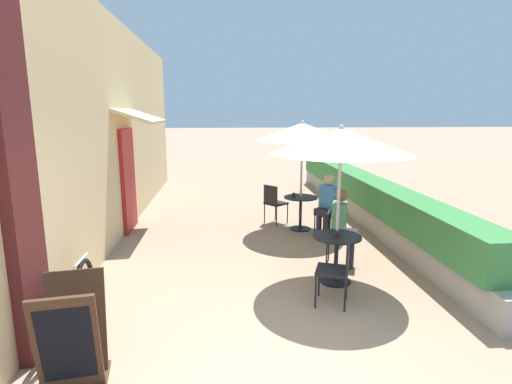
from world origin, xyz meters
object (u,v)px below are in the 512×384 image
Objects in this scene: patio_umbrella_near at (341,141)px; cafe_chair_mid_right at (274,201)px; seated_patron_mid_left at (327,203)px; coffee_cup_near at (337,234)px; patio_table_mid at (301,207)px; coffee_cup_mid at (294,195)px; bicycle_leaning at (68,303)px; patio_umbrella_mid at (302,132)px; cafe_chair_mid_left at (330,210)px; seated_patron_near_right at (343,224)px; patio_table_near at (336,250)px; menu_board at (72,334)px; cafe_chair_near_left at (338,266)px; cafe_chair_near_right at (335,234)px.

patio_umbrella_near reaches higher than cafe_chair_mid_right.
seated_patron_mid_left is (0.42, 2.11, -1.35)m from patio_umbrella_near.
patio_table_mid is at bearing 89.39° from coffee_cup_near.
patio_table_mid is 0.56× the size of seated_patron_mid_left.
coffee_cup_mid reaches higher than bicycle_leaning.
cafe_chair_mid_left is at bearing -43.56° from patio_umbrella_mid.
patio_umbrella_near is 25.13× the size of coffee_cup_near.
coffee_cup_mid is at bearing -147.69° from seated_patron_near_right.
patio_umbrella_mid is 5.27m from bicycle_leaning.
patio_table_near is at bearing -63.43° from patio_umbrella_near.
seated_patron_mid_left is at bearing -52.85° from patio_umbrella_mid.
menu_board is at bearing -121.60° from coffee_cup_mid.
seated_patron_mid_left is (0.59, 2.78, 0.17)m from cafe_chair_near_left.
bicycle_leaning is at bearing 103.57° from menu_board.
coffee_cup_near is (-0.03, -0.06, -1.29)m from patio_umbrella_near.
cafe_chair_near_right is at bearing 75.96° from patio_umbrella_near.
menu_board is at bearing 100.09° from seated_patron_mid_left.
seated_patron_near_right is 1.00× the size of seated_patron_mid_left.
patio_umbrella_mid is 2.32× the size of menu_board.
seated_patron_near_right reaches higher than coffee_cup_near.
patio_table_near is 1.00× the size of patio_table_mid.
bicycle_leaning is at bearing -132.39° from patio_table_mid.
patio_umbrella_mid is (0.00, 2.66, 0.00)m from patio_umbrella_near.
coffee_cup_near is at bearing 128.34° from seated_patron_mid_left.
cafe_chair_near_right is 1.55m from cafe_chair_mid_left.
coffee_cup_near is at bearing -90.61° from patio_umbrella_mid.
bicycle_leaning is at bearing -132.39° from patio_umbrella_mid.
cafe_chair_near_right is 0.70× the size of seated_patron_near_right.
coffee_cup_near is 0.09× the size of menu_board.
patio_table_mid is 0.31m from coffee_cup_mid.
patio_table_near is 0.40× the size of bicycle_leaning.
cafe_chair_near_left is 1.24× the size of patio_table_mid.
cafe_chair_mid_left is at bearing -90.00° from seated_patron_mid_left.
patio_table_near is 0.72m from seated_patron_near_right.
patio_umbrella_mid is (0.03, 2.72, 1.29)m from coffee_cup_near.
patio_table_mid is at bearing 89.93° from patio_table_near.
cafe_chair_near_right is 9.67× the size of coffee_cup_near.
cafe_chair_near_right is 2.00m from coffee_cup_mid.
seated_patron_near_right is at bearing 90.00° from cafe_chair_near_right.
seated_patron_mid_left is 4.92m from bicycle_leaning.
patio_umbrella_near is 1.67m from cafe_chair_near_left.
cafe_chair_mid_left reaches higher than patio_table_mid.
patio_umbrella_mid is 2.60× the size of cafe_chair_mid_right.
cafe_chair_near_left reaches higher than coffee_cup_near.
cafe_chair_near_left is 1.39m from seated_patron_near_right.
seated_patron_near_right is 0.55× the size of patio_umbrella_mid.
cafe_chair_mid_right reaches higher than coffee_cup_mid.
patio_table_near is 0.80× the size of cafe_chair_mid_left.
patio_umbrella_mid reaches higher than menu_board.
patio_table_mid is 4.99m from bicycle_leaning.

